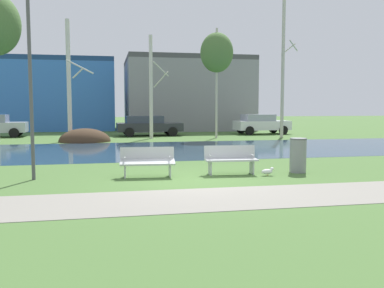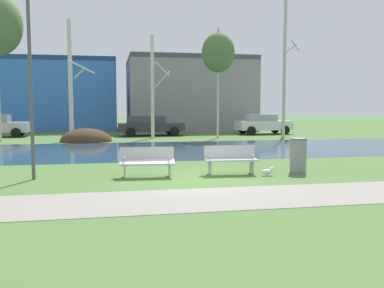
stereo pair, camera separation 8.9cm
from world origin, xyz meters
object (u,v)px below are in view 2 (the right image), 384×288
at_px(parked_sedan_second_dark, 150,125).
at_px(parked_hatch_third_white, 263,124).
at_px(bench_right, 231,159).
at_px(bench_left, 147,161).
at_px(seagull, 268,171).
at_px(trash_bin, 298,155).
at_px(streetlamp, 29,41).

relative_size(parked_sedan_second_dark, parked_hatch_third_white, 1.13).
relative_size(bench_right, parked_hatch_third_white, 0.40).
bearing_deg(bench_right, bench_left, 180.00).
height_order(parked_sedan_second_dark, parked_hatch_third_white, parked_hatch_third_white).
bearing_deg(seagull, trash_bin, 19.77).
xyz_separation_m(seagull, streetlamp, (-6.78, 0.67, 3.75)).
bearing_deg(parked_hatch_third_white, trash_bin, -107.18).
xyz_separation_m(streetlamp, parked_hatch_third_white, (13.35, 17.20, -3.10)).
xyz_separation_m(trash_bin, streetlamp, (-7.95, 0.25, 3.33)).
xyz_separation_m(streetlamp, parked_sedan_second_dark, (4.88, 17.06, -3.13)).
height_order(seagull, parked_sedan_second_dark, parked_sedan_second_dark).
relative_size(seagull, parked_sedan_second_dark, 0.09).
bearing_deg(bench_right, seagull, -26.71).
height_order(bench_right, trash_bin, trash_bin).
xyz_separation_m(bench_right, trash_bin, (2.18, -0.08, 0.09)).
relative_size(trash_bin, streetlamp, 0.18).
height_order(bench_left, bench_right, same).
distance_m(bench_left, bench_right, 2.56).
bearing_deg(bench_right, parked_sedan_second_dark, 92.96).
height_order(bench_left, trash_bin, trash_bin).
bearing_deg(parked_hatch_third_white, parked_sedan_second_dark, -179.05).
xyz_separation_m(bench_left, parked_hatch_third_white, (10.13, 17.37, 0.31)).
relative_size(trash_bin, parked_sedan_second_dark, 0.23).
relative_size(bench_right, streetlamp, 0.28).
distance_m(bench_left, streetlamp, 4.69).
xyz_separation_m(bench_right, streetlamp, (-5.78, 0.17, 3.41)).
height_order(bench_left, parked_hatch_third_white, parked_hatch_third_white).
height_order(bench_right, parked_hatch_third_white, parked_hatch_third_white).
bearing_deg(parked_hatch_third_white, streetlamp, -127.82).
bearing_deg(bench_left, bench_right, 0.00).
bearing_deg(streetlamp, parked_hatch_third_white, 52.18).
bearing_deg(seagull, streetlamp, 174.34).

